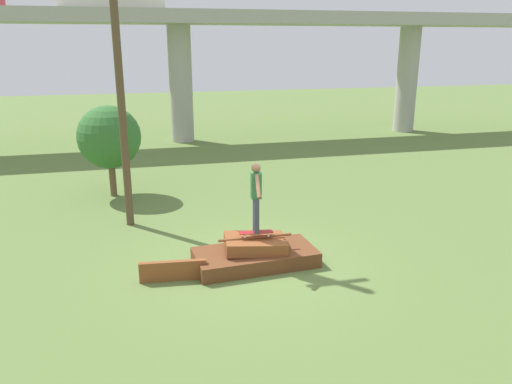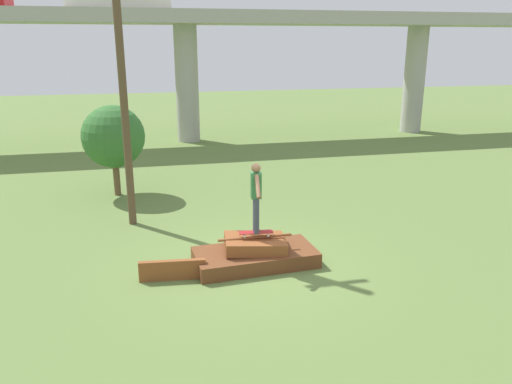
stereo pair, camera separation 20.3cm
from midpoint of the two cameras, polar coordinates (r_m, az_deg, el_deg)
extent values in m
plane|color=olive|center=(11.15, -0.61, -8.26)|extent=(80.00, 80.00, 0.00)
cube|color=brown|center=(11.08, -0.61, -7.48)|extent=(2.73, 1.43, 0.33)
cube|color=brown|center=(11.00, -0.63, -5.95)|extent=(1.43, 1.07, 0.34)
cylinder|color=brown|center=(10.90, -0.62, -5.22)|extent=(1.64, 0.06, 0.06)
cube|color=brown|center=(10.52, -10.01, -8.87)|extent=(1.37, 0.25, 0.43)
cube|color=maroon|center=(10.89, -0.54, -4.60)|extent=(0.76, 0.28, 0.01)
cylinder|color=silver|center=(11.02, 0.75, -4.63)|extent=(0.06, 0.04, 0.05)
cylinder|color=silver|center=(10.86, 0.88, -4.97)|extent=(0.06, 0.04, 0.05)
cylinder|color=silver|center=(10.96, -1.94, -4.77)|extent=(0.06, 0.04, 0.05)
cylinder|color=silver|center=(10.80, -1.84, -5.10)|extent=(0.06, 0.04, 0.05)
cylinder|color=#383D4C|center=(10.83, -0.60, -2.50)|extent=(0.12, 0.12, 0.77)
cylinder|color=#383D4C|center=(10.67, -0.48, -2.80)|extent=(0.12, 0.12, 0.77)
cube|color=#2D6638|center=(10.55, -0.55, 0.77)|extent=(0.24, 0.23, 0.56)
sphere|color=brown|center=(10.45, -0.56, 2.77)|extent=(0.20, 0.20, 0.20)
cylinder|color=brown|center=(10.82, -0.76, 1.51)|extent=(0.14, 0.47, 0.43)
cylinder|color=brown|center=(10.24, -0.33, 0.61)|extent=(0.14, 0.47, 0.43)
cube|color=#A8A59E|center=(24.74, -9.15, 19.13)|extent=(44.00, 3.21, 0.60)
cylinder|color=#A8A59E|center=(24.79, -8.82, 12.06)|extent=(1.10, 1.10, 5.52)
cylinder|color=#A8A59E|center=(28.60, 16.67, 12.18)|extent=(1.10, 1.10, 5.52)
cube|color=silver|center=(24.59, -16.38, 20.26)|extent=(4.51, 1.72, 0.72)
cylinder|color=brown|center=(13.11, -16.00, 14.93)|extent=(0.20, 0.20, 8.88)
cylinder|color=brown|center=(16.49, -16.39, 1.39)|extent=(0.21, 0.21, 1.07)
sphere|color=#336B2D|center=(16.20, -16.79, 6.04)|extent=(1.95, 1.95, 1.95)
camera|label=1|loc=(0.10, -90.55, -0.17)|focal=35.00mm
camera|label=2|loc=(0.10, 89.45, 0.17)|focal=35.00mm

